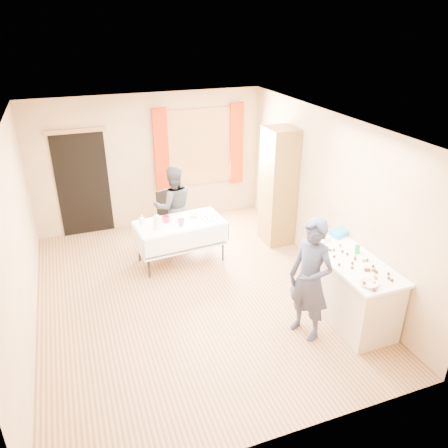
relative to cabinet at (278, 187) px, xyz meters
name	(u,v)px	position (x,y,z in m)	size (l,w,h in m)	color
floor	(192,294)	(-1.99, -1.16, -1.08)	(4.50, 5.50, 0.02)	#9E7047
ceiling	(186,124)	(-1.99, -1.16, 1.54)	(4.50, 5.50, 0.02)	white
wall_back	(150,161)	(-1.99, 1.60, 0.23)	(4.50, 0.02, 2.60)	tan
wall_front	(277,339)	(-1.99, -3.92, 0.23)	(4.50, 0.02, 2.60)	tan
wall_left	(16,243)	(-4.25, -1.16, 0.23)	(0.02, 5.50, 2.60)	tan
wall_right	(327,196)	(0.27, -1.16, 0.23)	(0.02, 5.50, 2.60)	tan
window_frame	(199,147)	(-0.99, 1.56, 0.43)	(1.32, 0.06, 1.52)	olive
window_pane	(200,147)	(-0.99, 1.55, 0.43)	(1.20, 0.02, 1.40)	white
curtain_left	(161,151)	(-1.77, 1.51, 0.43)	(0.28, 0.06, 1.65)	#A12907
curtain_right	(237,144)	(-0.21, 1.51, 0.43)	(0.28, 0.06, 1.65)	#A12907
doorway	(83,184)	(-3.29, 1.57, -0.07)	(0.95, 0.04, 2.00)	black
door_lintel	(75,131)	(-3.29, 1.54, 0.95)	(1.05, 0.06, 0.08)	olive
cabinet	(278,187)	(0.00, 0.00, 0.00)	(0.50, 0.60, 2.15)	brown
counter	(350,290)	(-0.10, -2.47, -0.62)	(0.71, 1.49, 0.91)	beige
party_table	(180,238)	(-1.88, -0.13, -0.63)	(1.54, 0.88, 0.75)	black
chair	(171,224)	(-1.83, 0.77, -0.79)	(0.48, 0.48, 0.94)	black
girl	(310,280)	(-0.82, -2.57, -0.23)	(0.61, 0.72, 1.68)	#22263E
woman	(174,206)	(-1.82, 0.52, -0.32)	(0.75, 0.59, 1.51)	black
soda_can	(357,250)	(0.05, -2.31, -0.10)	(0.07, 0.07, 0.12)	#128C34
mixing_bowl	(369,284)	(-0.29, -3.03, -0.14)	(0.28, 0.28, 0.05)	white
foam_block	(325,239)	(-0.16, -1.85, -0.12)	(0.15, 0.10, 0.08)	white
blue_basket	(340,233)	(0.15, -1.75, -0.12)	(0.30, 0.20, 0.08)	#1985C6
pitcher	(157,223)	(-2.29, -0.29, -0.21)	(0.11, 0.11, 0.22)	silver
cup_red	(166,219)	(-2.10, -0.07, -0.27)	(0.15, 0.15, 0.11)	#C5203D
cup_rainbow	(181,222)	(-1.89, -0.29, -0.27)	(0.13, 0.13, 0.11)	red
small_bowl	(194,215)	(-1.59, -0.03, -0.30)	(0.21, 0.21, 0.05)	white
pastry_tray	(211,218)	(-1.35, -0.21, -0.31)	(0.28, 0.20, 0.02)	white
bottle	(142,219)	(-2.49, 0.00, -0.24)	(0.09, 0.09, 0.16)	white
cake_balls	(360,265)	(-0.10, -2.60, -0.14)	(0.51, 1.14, 0.04)	#3F2314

